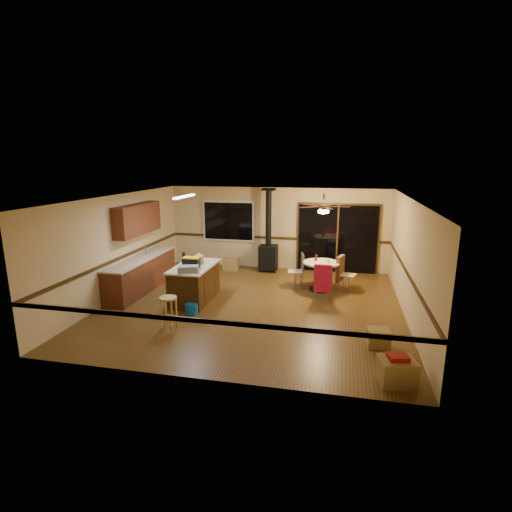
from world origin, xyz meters
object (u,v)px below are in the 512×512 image
(bar_stool, at_px, (169,312))
(dining_table, at_px, (321,271))
(chair_left, at_px, (299,267))
(box_corner_a, at_px, (397,372))
(toolbox_grey, at_px, (188,269))
(kitchen_island, at_px, (195,283))
(chair_right, at_px, (341,269))
(wood_stove, at_px, (268,249))
(box_corner_b, at_px, (378,338))
(toolbox_black, at_px, (191,263))
(box_under_window, at_px, (231,264))
(blue_bucket, at_px, (192,309))
(chair_near, at_px, (323,278))

(bar_stool, bearing_deg, dining_table, 46.91)
(chair_left, xyz_separation_m, box_corner_a, (2.03, -4.59, -0.38))
(toolbox_grey, distance_m, chair_left, 3.24)
(kitchen_island, height_order, toolbox_grey, toolbox_grey)
(chair_right, bearing_deg, toolbox_grey, -148.10)
(bar_stool, height_order, dining_table, dining_table)
(wood_stove, relative_size, toolbox_grey, 5.39)
(chair_right, bearing_deg, bar_stool, -136.82)
(chair_right, bearing_deg, box_corner_b, -77.31)
(toolbox_black, bearing_deg, toolbox_grey, -78.79)
(toolbox_grey, distance_m, box_corner_a, 5.07)
(dining_table, relative_size, box_under_window, 2.11)
(bar_stool, relative_size, box_corner_a, 1.23)
(kitchen_island, distance_m, toolbox_grey, 0.77)
(dining_table, xyz_separation_m, chair_right, (0.53, 0.10, 0.06))
(chair_right, relative_size, box_corner_b, 1.70)
(toolbox_grey, bearing_deg, chair_right, 31.90)
(box_corner_a, bearing_deg, dining_table, 107.83)
(dining_table, bearing_deg, toolbox_grey, -145.09)
(box_corner_a, bearing_deg, blue_bucket, 153.87)
(kitchen_island, distance_m, dining_table, 3.38)
(box_under_window, xyz_separation_m, box_corner_a, (4.36, -5.89, 0.02))
(box_corner_a, bearing_deg, box_under_window, 126.54)
(box_under_window, bearing_deg, chair_right, -20.86)
(chair_left, relative_size, chair_right, 0.74)
(box_under_window, bearing_deg, blue_bucket, -87.75)
(toolbox_black, height_order, chair_left, toolbox_black)
(kitchen_island, bearing_deg, box_corner_b, -21.25)
(wood_stove, distance_m, chair_right, 2.69)
(toolbox_grey, relative_size, chair_near, 0.67)
(wood_stove, distance_m, box_corner_a, 6.83)
(wood_stove, relative_size, chair_near, 3.60)
(toolbox_black, height_order, chair_near, toolbox_black)
(box_under_window, bearing_deg, toolbox_grey, -90.52)
(blue_bucket, bearing_deg, chair_right, 37.18)
(kitchen_island, relative_size, box_corner_b, 4.07)
(bar_stool, xyz_separation_m, box_corner_a, (4.41, -1.29, -0.13))
(dining_table, xyz_separation_m, box_corner_a, (1.44, -4.47, -0.33))
(wood_stove, height_order, bar_stool, wood_stove)
(bar_stool, distance_m, box_corner_a, 4.60)
(bar_stool, distance_m, chair_left, 4.08)
(chair_left, bearing_deg, bar_stool, -125.73)
(blue_bucket, relative_size, chair_right, 0.41)
(box_corner_b, bearing_deg, dining_table, 111.74)
(blue_bucket, distance_m, box_corner_b, 4.11)
(kitchen_island, height_order, dining_table, kitchen_island)
(dining_table, bearing_deg, blue_bucket, -139.15)
(chair_left, bearing_deg, chair_right, -1.03)
(chair_left, xyz_separation_m, chair_near, (0.69, -1.01, 0.01))
(box_under_window, bearing_deg, toolbox_black, -92.10)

